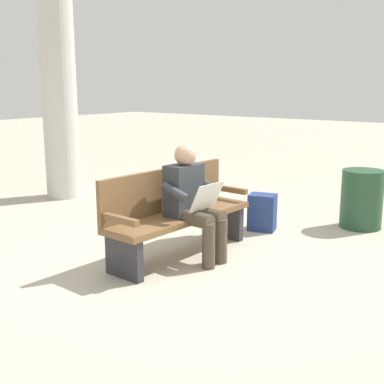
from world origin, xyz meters
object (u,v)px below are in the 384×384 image
(trash_bin, at_px, (362,199))
(support_pillar, at_px, (57,61))
(bench_near, at_px, (176,212))
(person_seated, at_px, (192,199))
(backpack, at_px, (262,212))

(trash_bin, bearing_deg, support_pillar, -75.35)
(bench_near, distance_m, support_pillar, 3.72)
(person_seated, xyz_separation_m, trash_bin, (-2.21, 0.95, -0.27))
(person_seated, distance_m, support_pillar, 3.86)
(support_pillar, bearing_deg, bench_near, 71.65)
(person_seated, bearing_deg, backpack, -179.39)
(person_seated, height_order, backpack, person_seated)
(backpack, relative_size, trash_bin, 0.62)
(bench_near, xyz_separation_m, backpack, (-1.34, 0.27, -0.24))
(trash_bin, bearing_deg, bench_near, -28.38)
(backpack, bearing_deg, bench_near, -11.25)
(person_seated, height_order, support_pillar, support_pillar)
(person_seated, relative_size, support_pillar, 0.28)
(support_pillar, bearing_deg, backpack, 94.82)
(person_seated, height_order, trash_bin, person_seated)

